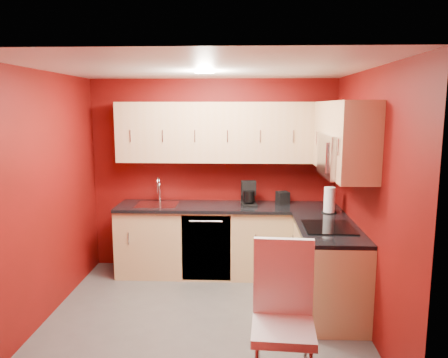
# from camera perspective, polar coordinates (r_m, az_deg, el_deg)

# --- Properties ---
(floor) EXTENTS (3.20, 3.20, 0.00)m
(floor) POSITION_cam_1_polar(r_m,az_deg,el_deg) (4.73, -2.65, -17.53)
(floor) COLOR #514E4B
(floor) RESTS_ON ground
(ceiling) EXTENTS (3.20, 3.20, 0.00)m
(ceiling) POSITION_cam_1_polar(r_m,az_deg,el_deg) (4.23, -2.91, 14.26)
(ceiling) COLOR white
(ceiling) RESTS_ON wall_back
(wall_back) EXTENTS (3.20, 0.00, 3.20)m
(wall_back) POSITION_cam_1_polar(r_m,az_deg,el_deg) (5.78, -1.40, 0.53)
(wall_back) COLOR #680A09
(wall_back) RESTS_ON floor
(wall_front) EXTENTS (3.20, 0.00, 3.20)m
(wall_front) POSITION_cam_1_polar(r_m,az_deg,el_deg) (2.87, -5.57, -8.73)
(wall_front) COLOR #680A09
(wall_front) RESTS_ON floor
(wall_left) EXTENTS (0.00, 3.00, 3.00)m
(wall_left) POSITION_cam_1_polar(r_m,az_deg,el_deg) (4.73, -22.46, -2.17)
(wall_left) COLOR #680A09
(wall_left) RESTS_ON floor
(wall_right) EXTENTS (0.00, 3.00, 3.00)m
(wall_right) POSITION_cam_1_polar(r_m,az_deg,el_deg) (4.46, 18.19, -2.60)
(wall_right) COLOR #680A09
(wall_right) RESTS_ON floor
(base_cabinets_back) EXTENTS (2.80, 0.60, 0.87)m
(base_cabinets_back) POSITION_cam_1_polar(r_m,az_deg,el_deg) (5.66, 0.46, -8.13)
(base_cabinets_back) COLOR tan
(base_cabinets_back) RESTS_ON floor
(base_cabinets_right) EXTENTS (0.60, 1.30, 0.87)m
(base_cabinets_right) POSITION_cam_1_polar(r_m,az_deg,el_deg) (4.85, 13.40, -11.46)
(base_cabinets_right) COLOR tan
(base_cabinets_right) RESTS_ON floor
(countertop_back) EXTENTS (2.80, 0.63, 0.04)m
(countertop_back) POSITION_cam_1_polar(r_m,az_deg,el_deg) (5.53, 0.46, -3.67)
(countertop_back) COLOR black
(countertop_back) RESTS_ON base_cabinets_back
(countertop_right) EXTENTS (0.63, 1.27, 0.04)m
(countertop_right) POSITION_cam_1_polar(r_m,az_deg,el_deg) (4.69, 13.47, -6.33)
(countertop_right) COLOR black
(countertop_right) RESTS_ON base_cabinets_right
(upper_cabinets_back) EXTENTS (2.80, 0.35, 0.75)m
(upper_cabinets_back) POSITION_cam_1_polar(r_m,az_deg,el_deg) (5.53, 0.53, 6.13)
(upper_cabinets_back) COLOR tan
(upper_cabinets_back) RESTS_ON wall_back
(upper_cabinets_right) EXTENTS (0.35, 1.55, 0.75)m
(upper_cabinets_right) POSITION_cam_1_polar(r_m,az_deg,el_deg) (4.76, 15.13, 6.03)
(upper_cabinets_right) COLOR tan
(upper_cabinets_right) RESTS_ON wall_right
(microwave) EXTENTS (0.42, 0.76, 0.42)m
(microwave) POSITION_cam_1_polar(r_m,az_deg,el_deg) (4.53, 15.27, 2.99)
(microwave) COLOR silver
(microwave) RESTS_ON upper_cabinets_right
(cooktop) EXTENTS (0.50, 0.55, 0.01)m
(cooktop) POSITION_cam_1_polar(r_m,az_deg,el_deg) (4.65, 13.50, -6.15)
(cooktop) COLOR black
(cooktop) RESTS_ON countertop_right
(sink) EXTENTS (0.52, 0.42, 0.35)m
(sink) POSITION_cam_1_polar(r_m,az_deg,el_deg) (5.64, -8.72, -2.96)
(sink) COLOR silver
(sink) RESTS_ON countertop_back
(dishwasher_front) EXTENTS (0.60, 0.02, 0.82)m
(dishwasher_front) POSITION_cam_1_polar(r_m,az_deg,el_deg) (5.40, -2.34, -9.01)
(dishwasher_front) COLOR black
(dishwasher_front) RESTS_ON base_cabinets_back
(downlight) EXTENTS (0.20, 0.20, 0.01)m
(downlight) POSITION_cam_1_polar(r_m,az_deg,el_deg) (4.53, -2.54, 13.76)
(downlight) COLOR white
(downlight) RESTS_ON ceiling
(coffee_maker) EXTENTS (0.21, 0.27, 0.31)m
(coffee_maker) POSITION_cam_1_polar(r_m,az_deg,el_deg) (5.50, 3.30, -1.92)
(coffee_maker) COLOR black
(coffee_maker) RESTS_ON countertop_back
(napkin_holder) EXTENTS (0.18, 0.18, 0.16)m
(napkin_holder) POSITION_cam_1_polar(r_m,az_deg,el_deg) (5.66, 7.67, -2.43)
(napkin_holder) COLOR black
(napkin_holder) RESTS_ON countertop_back
(paper_towel) EXTENTS (0.22, 0.22, 0.30)m
(paper_towel) POSITION_cam_1_polar(r_m,az_deg,el_deg) (5.26, 13.61, -2.70)
(paper_towel) COLOR white
(paper_towel) RESTS_ON countertop_right
(dining_chair) EXTENTS (0.49, 0.51, 1.15)m
(dining_chair) POSITION_cam_1_polar(r_m,az_deg,el_deg) (3.42, 7.75, -17.96)
(dining_chair) COLOR silver
(dining_chair) RESTS_ON floor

